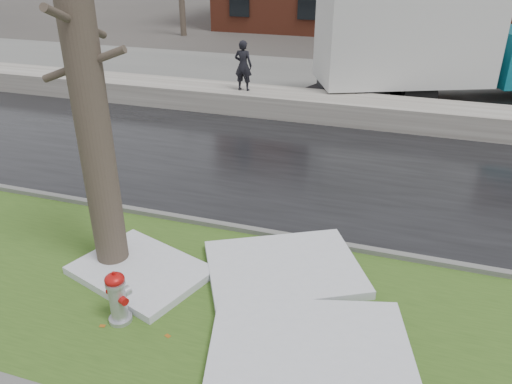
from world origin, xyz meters
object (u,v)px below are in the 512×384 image
(fire_hydrant, at_px, (117,295))
(worker, at_px, (243,66))
(tree, at_px, (84,69))
(box_truck, at_px, (436,47))

(fire_hydrant, bearing_deg, worker, 123.04)
(tree, relative_size, box_truck, 0.64)
(fire_hydrant, height_order, box_truck, box_truck)
(tree, relative_size, worker, 4.22)
(box_truck, bearing_deg, tree, -136.27)
(fire_hydrant, xyz_separation_m, box_truck, (4.28, 13.81, 1.43))
(tree, xyz_separation_m, box_truck, (5.23, 12.50, -1.59))
(tree, height_order, worker, tree)
(fire_hydrant, height_order, worker, worker)
(box_truck, relative_size, worker, 6.59)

